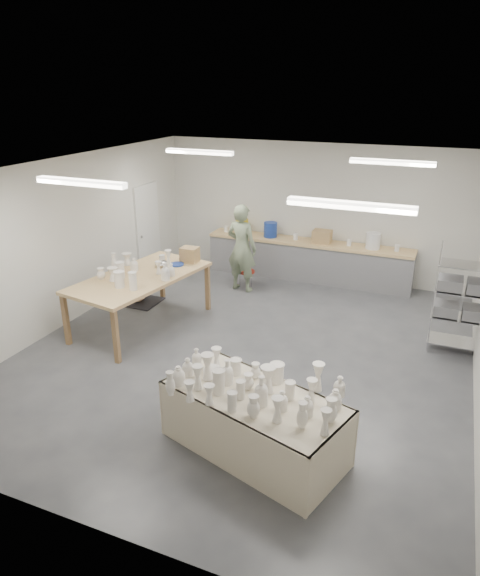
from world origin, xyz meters
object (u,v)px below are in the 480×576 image
at_px(work_table, 143,275).
at_px(potter, 242,248).
at_px(red_stool, 246,272).
at_px(drying_table, 254,420).

bearing_deg(work_table, potter, 76.54).
bearing_deg(red_stool, potter, -90.00).
distance_m(drying_table, work_table, 4.03).
xyz_separation_m(work_table, potter, (0.98, 2.28, -0.03)).
height_order(drying_table, work_table, work_table).
xyz_separation_m(potter, red_stool, (-0.00, 0.27, -0.63)).
bearing_deg(potter, work_table, 75.76).
relative_size(potter, red_stool, 4.03).
bearing_deg(work_table, drying_table, -29.13).
bearing_deg(drying_table, potter, 131.17).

